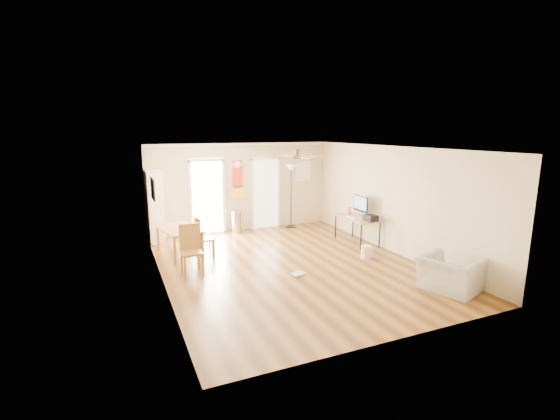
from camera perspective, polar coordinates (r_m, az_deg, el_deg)
name	(u,v)px	position (r m, az deg, el deg)	size (l,w,h in m)	color
floor	(291,265)	(8.88, 1.55, -8.01)	(7.00, 7.00, 0.00)	brown
ceiling	(291,148)	(8.37, 1.64, 9.00)	(5.50, 7.00, 0.00)	silver
wall_back	(242,187)	(11.75, -5.61, 3.33)	(5.50, 0.04, 2.60)	beige
wall_front	(398,254)	(5.65, 16.76, -6.21)	(5.50, 0.04, 2.60)	beige
wall_left	(160,220)	(7.81, -17.05, -1.34)	(0.04, 7.00, 2.60)	beige
wall_right	(393,200)	(9.99, 16.07, 1.46)	(0.04, 7.00, 2.60)	beige
crown_molding	(291,150)	(8.38, 1.64, 8.72)	(5.50, 7.00, 0.08)	white
kitchen_doorway	(207,198)	(11.51, -10.54, 1.75)	(0.90, 0.10, 2.10)	white
bathroom_doorway	(265,194)	(12.02, -2.15, 2.36)	(0.80, 0.10, 2.10)	white
wall_decal	(238,179)	(11.67, -6.19, 4.50)	(0.46, 0.03, 1.10)	red
ac_grille	(304,171)	(12.45, 3.47, 5.68)	(0.50, 0.04, 0.60)	white
framed_poster	(153,189)	(9.11, -18.05, 2.96)	(0.04, 0.66, 0.48)	black
ceiling_fan	(297,157)	(8.11, 2.54, 7.70)	(1.24, 1.24, 0.20)	#593819
bookshelf	(155,206)	(11.03, -17.75, 0.54)	(0.39, 0.87, 1.94)	white
dining_table	(180,241)	(9.82, -14.41, -4.43)	(0.79, 1.32, 0.66)	#94572F
dining_chair_right_a	(205,237)	(9.55, -10.86, -3.83)	(0.39, 0.39, 0.95)	#995831
dining_chair_right_b	(205,237)	(9.51, -10.81, -3.83)	(0.40, 0.40, 0.97)	#A16D33
dining_chair_near	(192,250)	(8.41, -12.74, -5.72)	(0.43, 0.43, 1.03)	#A77436
trash_can	(237,222)	(11.59, -6.31, -1.73)	(0.30, 0.30, 0.64)	#ACACAE
torchiere_lamp	(291,196)	(12.01, 1.62, 1.99)	(0.37, 0.37, 1.95)	black
computer_desk	(357,230)	(10.69, 11.10, -2.88)	(0.65, 1.30, 0.70)	tan
imac	(361,207)	(10.60, 11.64, 0.49)	(0.08, 0.61, 0.57)	black
keyboard	(352,218)	(10.50, 10.41, -1.11)	(0.13, 0.41, 0.02)	white
printer	(371,218)	(10.24, 13.08, -1.14)	(0.27, 0.31, 0.16)	black
orange_bottle	(349,211)	(10.76, 10.03, -0.20)	(0.08, 0.08, 0.23)	#CD5812
wastebasket_a	(366,252)	(9.53, 12.47, -5.97)	(0.26, 0.26, 0.29)	silver
floor_cloth	(298,274)	(8.30, 2.61, -9.30)	(0.29, 0.22, 0.04)	#9B9C96
armchair	(450,274)	(8.09, 23.47, -8.54)	(1.01, 0.88, 0.66)	#AEAEA9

